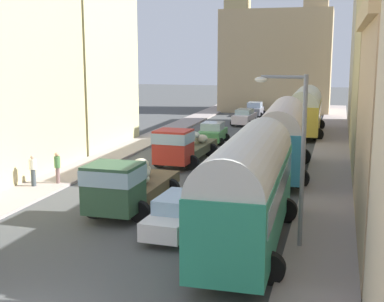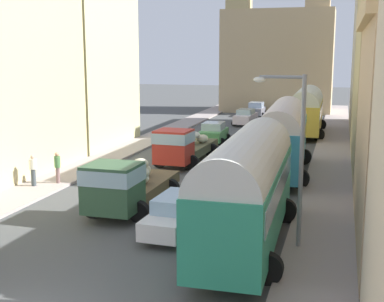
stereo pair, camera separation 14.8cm
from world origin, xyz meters
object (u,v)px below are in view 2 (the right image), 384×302
Objects in this scene: car_5 at (275,124)px; cargo_truck_0 at (126,184)px; car_4 at (262,136)px; streetlamp_near at (294,146)px; cargo_truck_1 at (182,146)px; car_6 at (282,115)px; parked_bus_1 at (283,135)px; car_2 at (256,109)px; car_1 at (246,117)px; parked_bus_0 at (247,184)px; pedestrian_2 at (33,170)px; pedestrian_1 at (57,166)px; car_3 at (177,214)px; car_0 at (213,133)px; parked_bus_2 at (307,109)px.

cargo_truck_0 is at bearing -97.47° from car_5.
streetlamp_near is (4.24, -21.06, 2.97)m from car_4.
car_6 is at bearing 80.58° from cargo_truck_1.
car_6 is (-0.17, 7.29, -0.02)m from car_5.
car_6 is (3.75, 22.61, -0.49)m from cargo_truck_1.
parked_bus_1 is 2.31× the size of car_4.
car_2 is at bearing 102.22° from parked_bus_1.
car_1 is at bearing 106.23° from car_4.
car_2 is at bearing 106.94° from car_5.
parked_bus_0 is 13.26m from pedestrian_2.
streetlamp_near is (4.14, -28.08, 3.01)m from car_5.
cargo_truck_1 is at bearing 53.55° from pedestrian_2.
streetlamp_near is at bearing -24.52° from pedestrian_1.
parked_bus_1 reaches higher than pedestrian_1.
streetlamp_near is at bearing -18.21° from cargo_truck_0.
cargo_truck_0 is at bearing -21.75° from pedestrian_2.
cargo_truck_1 is at bearing -99.42° from car_6.
car_3 is (-2.89, 0.65, -1.57)m from parked_bus_0.
car_0 is 7.77m from car_5.
car_2 is (0.32, 27.14, -0.44)m from cargo_truck_1.
car_3 is (-2.84, -11.35, -1.58)m from parked_bus_1.
parked_bus_1 reaches higher than pedestrian_2.
car_5 is (0.38, 27.53, 0.00)m from car_3.
streetlamp_near is (1.42, -27.88, 1.54)m from parked_bus_2.
parked_bus_1 is at bearing 29.71° from pedestrian_2.
car_0 is (-6.48, 9.52, -1.53)m from parked_bus_1.
parked_bus_0 is 3.36m from car_3.
car_4 reaches higher than car_3.
cargo_truck_0 reaches higher than car_2.
pedestrian_2 is (-12.18, 5.08, -1.33)m from parked_bus_0.
parked_bus_2 is 27.54m from car_3.
parked_bus_0 is 5.51× the size of pedestrian_1.
car_3 is 1.04× the size of car_4.
car_2 is 34.41m from pedestrian_1.
cargo_truck_0 is at bearing -89.63° from car_2.
car_1 is 1.00× the size of car_5.
car_6 is (3.29, 2.79, -0.05)m from car_1.
cargo_truck_1 is 12.72m from car_3.
parked_bus_2 is 24.84m from pedestrian_1.
parked_bus_0 is at bearing -81.31° from car_2.
car_0 is (-0.10, 8.66, -0.42)m from cargo_truck_1.
pedestrian_1 is at bearing 45.05° from pedestrian_2.
cargo_truck_0 is 1.58× the size of car_4.
car_5 is 2.35× the size of pedestrian_1.
pedestrian_1 reaches higher than car_2.
parked_bus_1 is 0.99× the size of parked_bus_2.
car_2 is 0.91× the size of car_6.
car_1 is at bearing -139.66° from car_6.
car_4 is at bearing -89.75° from car_6.
parked_bus_1 reaches higher than parked_bus_2.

